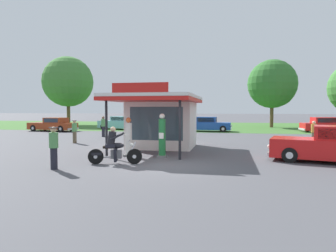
# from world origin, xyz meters

# --- Properties ---
(ground_plane) EXTENTS (300.00, 300.00, 0.00)m
(ground_plane) POSITION_xyz_m (0.00, 0.00, 0.00)
(ground_plane) COLOR #4C4C51
(grass_verge_strip) EXTENTS (120.00, 24.00, 0.01)m
(grass_verge_strip) POSITION_xyz_m (0.00, 30.00, 0.00)
(grass_verge_strip) COLOR #3D6B2D
(grass_verge_strip) RESTS_ON ground
(service_station_kiosk) EXTENTS (4.46, 6.73, 3.51)m
(service_station_kiosk) POSITION_xyz_m (-1.19, 5.65, 1.77)
(service_station_kiosk) COLOR silver
(service_station_kiosk) RESTS_ON ground
(gas_pump_nearside) EXTENTS (0.44, 0.44, 1.90)m
(gas_pump_nearside) POSITION_xyz_m (-2.03, 2.08, 0.87)
(gas_pump_nearside) COLOR slate
(gas_pump_nearside) RESTS_ON ground
(gas_pump_offside) EXTENTS (0.44, 0.44, 2.10)m
(gas_pump_offside) POSITION_xyz_m (-0.35, 2.08, 0.97)
(gas_pump_offside) COLOR slate
(gas_pump_offside) RESTS_ON ground
(motorcycle_with_rider) EXTENTS (2.23, 0.79, 1.58)m
(motorcycle_with_rider) POSITION_xyz_m (-1.93, -0.08, 0.65)
(motorcycle_with_rider) COLOR black
(motorcycle_with_rider) RESTS_ON ground
(featured_classic_sedan) EXTENTS (5.69, 3.04, 1.59)m
(featured_classic_sedan) POSITION_xyz_m (7.32, 2.13, 0.71)
(featured_classic_sedan) COLOR red
(featured_classic_sedan) RESTS_ON ground
(parked_car_back_row_centre_right) EXTENTS (4.87, 2.13, 1.51)m
(parked_car_back_row_centre_right) POSITION_xyz_m (0.58, 20.09, 0.69)
(parked_car_back_row_centre_right) COLOR #19479E
(parked_car_back_row_centre_right) RESTS_ON ground
(parked_car_back_row_centre_left) EXTENTS (5.48, 2.44, 1.50)m
(parked_car_back_row_centre_left) POSITION_xyz_m (12.50, 21.28, 0.69)
(parked_car_back_row_centre_left) COLOR red
(parked_car_back_row_centre_left) RESTS_ON ground
(parked_car_back_row_far_right) EXTENTS (5.44, 2.49, 1.43)m
(parked_car_back_row_far_right) POSITION_xyz_m (-15.49, 17.10, 0.65)
(parked_car_back_row_far_right) COLOR #993819
(parked_car_back_row_far_right) RESTS_ON ground
(parked_car_back_row_far_left) EXTENTS (5.42, 2.95, 1.49)m
(parked_car_back_row_far_left) POSITION_xyz_m (-9.53, 21.13, 0.70)
(parked_car_back_row_far_left) COLOR #7AC6D1
(parked_car_back_row_far_left) RESTS_ON ground
(bystander_chatting_near_pumps) EXTENTS (0.34, 0.34, 1.55)m
(bystander_chatting_near_pumps) POSITION_xyz_m (8.22, 9.34, 0.81)
(bystander_chatting_near_pumps) COLOR brown
(bystander_chatting_near_pumps) RESTS_ON ground
(bystander_strolling_foreground) EXTENTS (0.34, 0.34, 1.57)m
(bystander_strolling_foreground) POSITION_xyz_m (-7.54, 6.94, 0.84)
(bystander_strolling_foreground) COLOR brown
(bystander_strolling_foreground) RESTS_ON ground
(bystander_admiring_sedan) EXTENTS (0.36, 0.36, 1.64)m
(bystander_admiring_sedan) POSITION_xyz_m (-3.77, -1.61, 0.88)
(bystander_admiring_sedan) COLOR black
(bystander_admiring_sedan) RESTS_ON ground
(bystander_leaning_by_kiosk) EXTENTS (0.34, 0.34, 1.73)m
(bystander_leaning_by_kiosk) POSITION_xyz_m (-7.54, 11.76, 0.92)
(bystander_leaning_by_kiosk) COLOR black
(bystander_leaning_by_kiosk) RESTS_ON ground
(tree_oak_right) EXTENTS (7.36, 7.36, 10.05)m
(tree_oak_right) POSITION_xyz_m (-20.63, 29.37, 6.36)
(tree_oak_right) COLOR brown
(tree_oak_right) RESTS_ON ground
(tree_oak_distant_spare) EXTENTS (6.17, 6.17, 8.62)m
(tree_oak_distant_spare) POSITION_xyz_m (8.22, 28.85, 5.35)
(tree_oak_distant_spare) COLOR brown
(tree_oak_distant_spare) RESTS_ON ground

